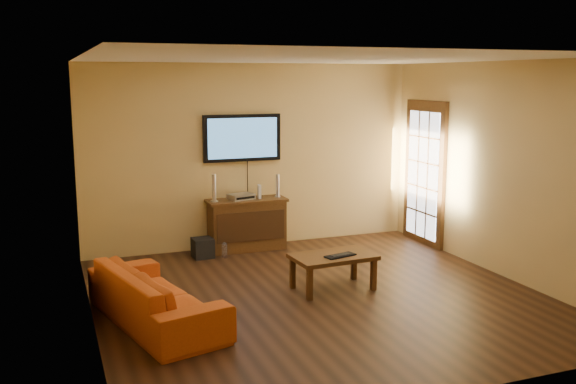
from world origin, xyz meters
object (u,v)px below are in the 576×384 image
speaker_left (214,189)px  keyboard (340,255)px  media_console (247,224)px  subwoofer (203,248)px  game_console (259,192)px  bottle (224,250)px  speaker_right (278,186)px  television (242,138)px  coffee_table (333,260)px  av_receiver (241,197)px  sofa (155,286)px

speaker_left → keyboard: 2.41m
media_console → subwoofer: media_console is taller
speaker_left → media_console: bearing=2.9°
game_console → subwoofer: 1.17m
subwoofer → bottle: size_ratio=1.22×
speaker_right → bottle: (-0.91, -0.33, -0.80)m
television → bottle: (-0.43, -0.49, -1.52)m
media_console → speaker_left: speaker_left is taller
speaker_left → keyboard: bearing=-65.9°
coffee_table → av_receiver: size_ratio=2.88×
coffee_table → game_console: (-0.22, 2.09, 0.49)m
media_console → keyboard: (0.47, -2.17, 0.06)m
speaker_right → subwoofer: speaker_right is taller
sofa → av_receiver: av_receiver is taller
television → game_console: bearing=-40.3°
game_console → subwoofer: size_ratio=0.71×
coffee_table → speaker_right: bearing=88.3°
television → keyboard: size_ratio=2.86×
sofa → subwoofer: size_ratio=7.16×
sofa → av_receiver: bearing=-48.3°
media_console → speaker_right: size_ratio=3.45×
coffee_table → subwoofer: coffee_table is taller
subwoofer → keyboard: size_ratio=0.68×
coffee_table → sofa: sofa is taller
television → speaker_right: bearing=-18.6°
av_receiver → television: bearing=50.5°
speaker_left → game_console: size_ratio=2.02×
subwoofer → keyboard: keyboard is taller
speaker_left → subwoofer: speaker_left is taller
av_receiver → subwoofer: av_receiver is taller
sofa → av_receiver: 2.95m
sofa → coffee_table: bearing=-95.9°
sofa → game_console: (1.92, 2.40, 0.47)m
game_console → subwoofer: game_console is taller
media_console → coffee_table: media_console is taller
sofa → subwoofer: bearing=-38.7°
sofa → speaker_right: (2.21, 2.41, 0.52)m
television → keyboard: bearing=-78.6°
television → speaker_left: television is taller
speaker_left → bottle: size_ratio=1.75×
coffee_table → game_console: size_ratio=5.10×
bottle → speaker_left: bearing=101.9°
television → bottle: 1.66m
media_console → speaker_right: (0.49, 0.02, 0.53)m
game_console → speaker_right: bearing=11.1°
subwoofer → av_receiver: bearing=15.1°
coffee_table → sofa: 2.17m
television → speaker_left: 0.87m
sofa → speaker_left: (1.23, 2.36, 0.55)m
coffee_table → speaker_left: 2.32m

